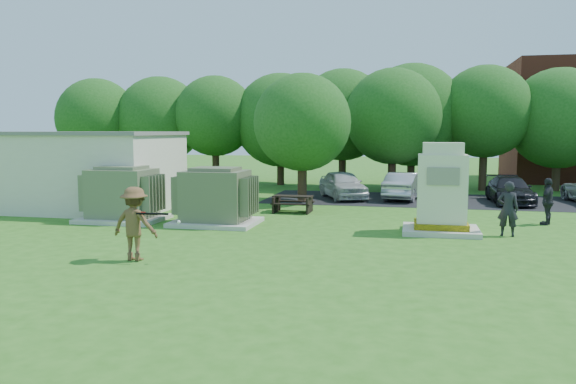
% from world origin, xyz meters
% --- Properties ---
extents(ground, '(120.00, 120.00, 0.00)m').
position_xyz_m(ground, '(0.00, 0.00, 0.00)').
color(ground, '#2D6619').
rests_on(ground, ground).
extents(service_building, '(10.00, 5.00, 3.20)m').
position_xyz_m(service_building, '(-11.00, 7.00, 1.60)').
color(service_building, beige).
rests_on(service_building, ground).
extents(service_building_roof, '(10.20, 5.20, 0.15)m').
position_xyz_m(service_building_roof, '(-11.00, 7.00, 3.27)').
color(service_building_roof, slate).
rests_on(service_building_roof, service_building).
extents(parking_strip, '(20.00, 6.00, 0.01)m').
position_xyz_m(parking_strip, '(7.00, 13.50, 0.01)').
color(parking_strip, '#232326').
rests_on(parking_strip, ground).
extents(transformer_left, '(3.00, 2.40, 2.07)m').
position_xyz_m(transformer_left, '(-6.50, 4.50, 0.97)').
color(transformer_left, beige).
rests_on(transformer_left, ground).
extents(transformer_right, '(3.00, 2.40, 2.07)m').
position_xyz_m(transformer_right, '(-2.80, 4.50, 0.97)').
color(transformer_right, beige).
rests_on(transformer_right, ground).
extents(generator_cabinet, '(2.46, 2.01, 3.00)m').
position_xyz_m(generator_cabinet, '(5.10, 4.52, 1.31)').
color(generator_cabinet, beige).
rests_on(generator_cabinet, ground).
extents(picnic_table, '(1.63, 1.22, 0.70)m').
position_xyz_m(picnic_table, '(-0.71, 8.05, 0.44)').
color(picnic_table, black).
rests_on(picnic_table, ground).
extents(batter, '(1.30, 0.81, 1.94)m').
position_xyz_m(batter, '(-2.90, -1.35, 0.97)').
color(batter, brown).
rests_on(batter, ground).
extents(person_by_generator, '(0.69, 0.49, 1.78)m').
position_xyz_m(person_by_generator, '(7.16, 4.36, 0.89)').
color(person_by_generator, black).
rests_on(person_by_generator, ground).
extents(person_walking_right, '(0.82, 1.08, 1.70)m').
position_xyz_m(person_walking_right, '(8.92, 7.04, 0.85)').
color(person_walking_right, '#25252A').
rests_on(person_walking_right, ground).
extents(car_white, '(3.20, 4.43, 1.40)m').
position_xyz_m(car_white, '(0.71, 13.32, 0.70)').
color(car_white, silver).
rests_on(car_white, ground).
extents(car_silver_a, '(2.15, 4.28, 1.35)m').
position_xyz_m(car_silver_a, '(3.76, 13.65, 0.67)').
color(car_silver_a, '#A7A7AC').
rests_on(car_silver_a, ground).
extents(car_dark, '(1.91, 4.34, 1.24)m').
position_xyz_m(car_dark, '(8.58, 13.14, 0.62)').
color(car_dark, black).
rests_on(car_dark, ground).
extents(batting_equipment, '(1.19, 0.19, 0.28)m').
position_xyz_m(batting_equipment, '(-2.28, -1.47, 1.24)').
color(batting_equipment, black).
rests_on(batting_equipment, ground).
extents(tree_row, '(41.30, 13.30, 7.30)m').
position_xyz_m(tree_row, '(1.75, 18.50, 4.15)').
color(tree_row, '#47301E').
rests_on(tree_row, ground).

